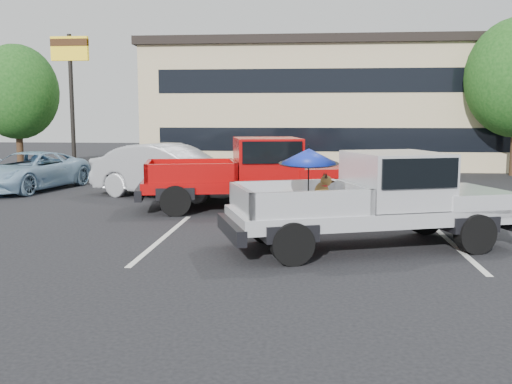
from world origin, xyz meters
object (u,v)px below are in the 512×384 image
red_pickup (261,170)px  silver_sedan (170,171)px  tree_back (413,84)px  blue_suv (29,171)px  silver_pickup (384,194)px  tree_left (17,92)px  motel_sign (70,67)px

red_pickup → silver_sedan: 3.69m
tree_back → blue_suv: tree_back is taller
tree_back → silver_pickup: size_ratio=1.18×
red_pickup → silver_sedan: red_pickup is taller
red_pickup → blue_suv: bearing=146.9°
tree_left → blue_suv: (4.33, -7.72, -3.06)m
red_pickup → blue_suv: (-8.41, 3.23, -0.41)m
silver_pickup → red_pickup: size_ratio=0.95×
silver_pickup → red_pickup: silver_pickup is taller
tree_back → blue_suv: 21.83m
motel_sign → tree_back: size_ratio=0.84×
tree_back → blue_suv: bearing=-136.8°
tree_back → silver_pickup: tree_back is taller
tree_left → blue_suv: size_ratio=1.25×
motel_sign → tree_back: tree_back is taller
silver_sedan → motel_sign: bearing=63.7°
silver_sedan → tree_back: bearing=-13.1°
motel_sign → tree_back: (16.00, 10.00, -0.24)m
tree_left → silver_pickup: (15.55, -15.48, -2.68)m
silver_sedan → blue_suv: bearing=97.3°
tree_back → silver_sedan: 19.31m
tree_back → red_pickup: bearing=-112.0°
silver_pickup → blue_suv: (-11.22, 7.76, -0.38)m
silver_sedan → blue_suv: silver_sedan is taller
silver_pickup → blue_suv: size_ratio=1.25×
tree_back → silver_pickup: 23.17m
tree_back → silver_sedan: bearing=-123.0°
red_pickup → blue_suv: red_pickup is taller
tree_left → red_pickup: 17.01m
motel_sign → red_pickup: size_ratio=0.95×
red_pickup → silver_sedan: bearing=134.4°
tree_left → red_pickup: bearing=-40.7°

